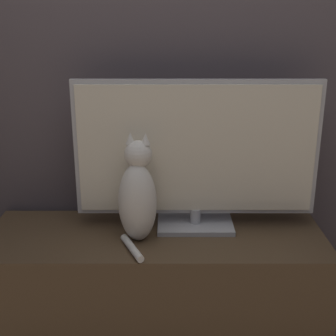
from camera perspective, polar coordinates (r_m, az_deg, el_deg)
The scene contains 4 objects.
wall_back at distance 2.01m, azimuth -1.45°, elevation 15.73°, with size 4.80×0.05×2.60m.
tv_stand at distance 2.07m, azimuth -1.41°, elevation -14.66°, with size 1.38×0.47×0.53m.
tv at distance 1.89m, azimuth 3.56°, elevation 1.70°, with size 0.98×0.19×0.62m.
cat at distance 1.82m, azimuth -3.65°, elevation -3.40°, with size 0.17×0.28×0.43m.
Camera 1 is at (0.05, -0.78, 1.41)m, focal length 50.00 mm.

